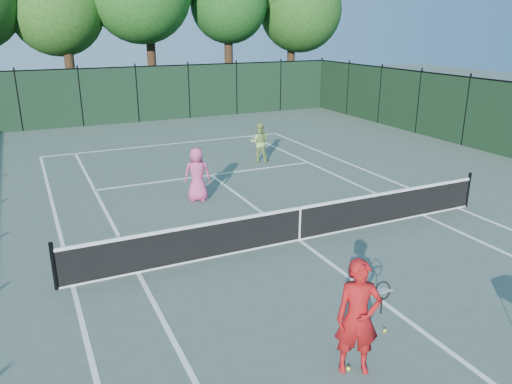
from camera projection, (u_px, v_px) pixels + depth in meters
name	position (u px, v px, depth m)	size (l,w,h in m)	color
ground	(299.00, 240.00, 12.71)	(90.00, 90.00, 0.00)	#4A5A50
sideline_doubles_left	(73.00, 286.00, 10.49)	(0.10, 23.77, 0.01)	white
sideline_doubles_right	(458.00, 208.00, 14.94)	(0.10, 23.77, 0.01)	white
sideline_singles_left	(138.00, 273.00, 11.04)	(0.10, 23.77, 0.01)	white
sideline_singles_right	(423.00, 215.00, 14.38)	(0.10, 23.77, 0.01)	white
baseline_far	(169.00, 144.00, 22.89)	(10.97, 0.10, 0.01)	white
service_line_far	(211.00, 175.00, 18.19)	(8.23, 0.10, 0.01)	white
center_service_line	(299.00, 240.00, 12.71)	(0.10, 12.80, 0.01)	white
tennis_net	(300.00, 223.00, 12.56)	(11.69, 0.09, 1.06)	black
fence_far	(137.00, 95.00, 27.65)	(24.00, 0.05, 3.00)	black
coach	(358.00, 317.00, 7.65)	(1.12, 0.71, 1.91)	#AD1315
player_pink	(197.00, 174.00, 15.36)	(0.95, 0.78, 1.68)	#D04980
player_green	(259.00, 142.00, 19.80)	(0.94, 0.87, 1.55)	#97B95C
loose_ball_near_cart	(385.00, 331.00, 8.90)	(0.07, 0.07, 0.07)	#C5D82C
loose_ball_midcourt	(348.00, 369.00, 7.92)	(0.07, 0.07, 0.07)	#E0F632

